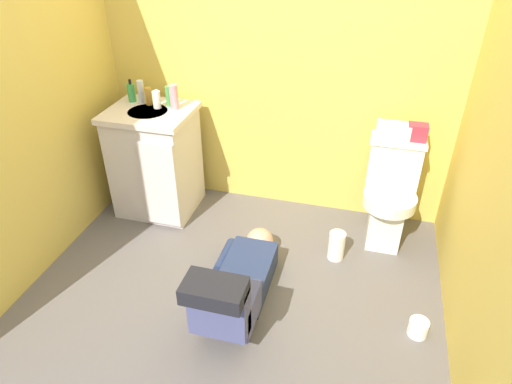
% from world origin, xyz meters
% --- Properties ---
extents(ground_plane, '(3.02, 3.15, 0.04)m').
position_xyz_m(ground_plane, '(0.00, 0.00, -0.02)').
color(ground_plane, '#615B59').
extents(wall_back, '(2.68, 0.08, 2.40)m').
position_xyz_m(wall_back, '(0.00, 1.11, 1.20)').
color(wall_back, '#DFBF4F').
rests_on(wall_back, ground_plane).
extents(wall_left, '(0.08, 2.15, 2.40)m').
position_xyz_m(wall_left, '(-1.30, 0.00, 1.20)').
color(wall_left, '#DFBF4F').
rests_on(wall_left, ground_plane).
extents(toilet, '(0.36, 0.46, 0.75)m').
position_xyz_m(toilet, '(0.88, 0.80, 0.37)').
color(toilet, silver).
rests_on(toilet, ground_plane).
extents(vanity_cabinet, '(0.60, 0.53, 0.82)m').
position_xyz_m(vanity_cabinet, '(-0.84, 0.74, 0.42)').
color(vanity_cabinet, silver).
rests_on(vanity_cabinet, ground_plane).
extents(faucet, '(0.02, 0.02, 0.10)m').
position_xyz_m(faucet, '(-0.84, 0.88, 0.87)').
color(faucet, silver).
rests_on(faucet, vanity_cabinet).
extents(person_plumber, '(0.39, 1.06, 0.52)m').
position_xyz_m(person_plumber, '(0.06, -0.12, 0.18)').
color(person_plumber, navy).
rests_on(person_plumber, ground_plane).
extents(tissue_box, '(0.22, 0.11, 0.10)m').
position_xyz_m(tissue_box, '(0.83, 0.89, 0.80)').
color(tissue_box, silver).
rests_on(tissue_box, toilet).
extents(toiletry_bag, '(0.12, 0.09, 0.11)m').
position_xyz_m(toiletry_bag, '(0.98, 0.89, 0.81)').
color(toiletry_bag, '#B22D3F').
rests_on(toiletry_bag, toilet).
extents(soap_dispenser, '(0.06, 0.06, 0.17)m').
position_xyz_m(soap_dispenser, '(-1.03, 0.86, 0.89)').
color(soap_dispenser, green).
rests_on(soap_dispenser, vanity_cabinet).
extents(bottle_clear, '(0.05, 0.05, 0.17)m').
position_xyz_m(bottle_clear, '(-0.95, 0.85, 0.90)').
color(bottle_clear, silver).
rests_on(bottle_clear, vanity_cabinet).
extents(bottle_amber, '(0.05, 0.05, 0.13)m').
position_xyz_m(bottle_amber, '(-0.88, 0.84, 0.88)').
color(bottle_amber, gold).
rests_on(bottle_amber, vanity_cabinet).
extents(bottle_white, '(0.06, 0.06, 0.12)m').
position_xyz_m(bottle_white, '(-0.80, 0.79, 0.88)').
color(bottle_white, white).
rests_on(bottle_white, vanity_cabinet).
extents(bottle_green, '(0.04, 0.04, 0.15)m').
position_xyz_m(bottle_green, '(-0.73, 0.85, 0.89)').
color(bottle_green, green).
rests_on(bottle_green, vanity_cabinet).
extents(bottle_pink, '(0.06, 0.06, 0.17)m').
position_xyz_m(bottle_pink, '(-0.67, 0.81, 0.91)').
color(bottle_pink, pink).
rests_on(bottle_pink, vanity_cabinet).
extents(paper_towel_roll, '(0.11, 0.11, 0.21)m').
position_xyz_m(paper_towel_roll, '(0.58, 0.48, 0.10)').
color(paper_towel_roll, white).
rests_on(paper_towel_roll, ground_plane).
extents(toilet_paper_roll, '(0.11, 0.11, 0.10)m').
position_xyz_m(toilet_paper_roll, '(1.10, -0.06, 0.05)').
color(toilet_paper_roll, white).
rests_on(toilet_paper_roll, ground_plane).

